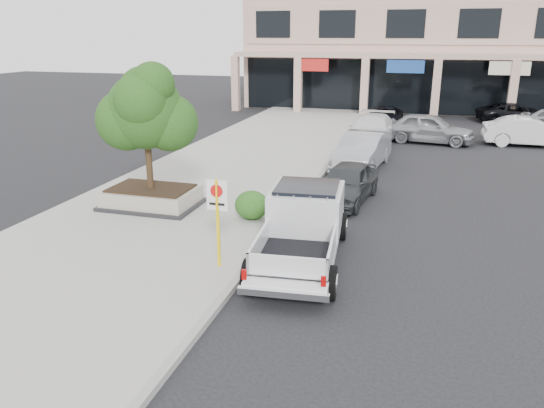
% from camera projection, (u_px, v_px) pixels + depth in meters
% --- Properties ---
extents(ground, '(120.00, 120.00, 0.00)m').
position_uv_depth(ground, '(312.00, 265.00, 14.03)').
color(ground, black).
rests_on(ground, ground).
extents(sidewalk, '(8.00, 52.00, 0.15)m').
position_uv_depth(sidewalk, '(208.00, 186.00, 20.95)').
color(sidewalk, gray).
rests_on(sidewalk, ground).
extents(curb, '(0.20, 52.00, 0.15)m').
position_uv_depth(curb, '(306.00, 195.00, 19.90)').
color(curb, gray).
rests_on(curb, ground).
extents(strip_mall, '(40.55, 12.43, 9.50)m').
position_uv_depth(strip_mall, '(506.00, 48.00, 41.40)').
color(strip_mall, '#CBA08E').
rests_on(strip_mall, ground).
extents(planter, '(3.20, 2.20, 0.68)m').
position_uv_depth(planter, '(152.00, 197.00, 18.24)').
color(planter, black).
rests_on(planter, sidewalk).
extents(planter_tree, '(2.90, 2.55, 4.00)m').
position_uv_depth(planter_tree, '(151.00, 111.00, 17.44)').
color(planter_tree, black).
rests_on(planter_tree, planter).
extents(no_parking_sign, '(0.55, 0.09, 2.30)m').
position_uv_depth(no_parking_sign, '(218.00, 211.00, 13.19)').
color(no_parking_sign, yellow).
rests_on(no_parking_sign, sidewalk).
extents(hedge, '(1.10, 0.99, 0.93)m').
position_uv_depth(hedge, '(252.00, 205.00, 16.94)').
color(hedge, '#1F4112').
rests_on(hedge, sidewalk).
extents(pickup_truck, '(2.70, 6.04, 1.85)m').
position_uv_depth(pickup_truck, '(301.00, 230.00, 13.97)').
color(pickup_truck, silver).
rests_on(pickup_truck, ground).
extents(curb_car_a, '(2.17, 4.29, 1.40)m').
position_uv_depth(curb_car_a, '(347.00, 183.00, 19.16)').
color(curb_car_a, '#2D3032').
rests_on(curb_car_a, ground).
extents(curb_car_b, '(2.30, 5.04, 1.60)m').
position_uv_depth(curb_car_b, '(362.00, 151.00, 23.87)').
color(curb_car_b, '#93949A').
rests_on(curb_car_b, ground).
extents(curb_car_c, '(2.42, 5.62, 1.61)m').
position_uv_depth(curb_car_c, '(371.00, 130.00, 28.80)').
color(curb_car_c, silver).
rests_on(curb_car_c, ground).
extents(curb_car_d, '(2.32, 4.81, 1.32)m').
position_uv_depth(curb_car_d, '(385.00, 117.00, 34.18)').
color(curb_car_d, black).
rests_on(curb_car_d, ground).
extents(lot_car_a, '(5.09, 2.59, 1.66)m').
position_uv_depth(lot_car_a, '(429.00, 128.00, 29.38)').
color(lot_car_a, '#919598').
rests_on(lot_car_a, ground).
extents(lot_car_b, '(4.78, 1.80, 1.56)m').
position_uv_depth(lot_car_b, '(529.00, 132.00, 28.58)').
color(lot_car_b, silver).
rests_on(lot_car_b, ground).
extents(lot_car_d, '(5.22, 3.32, 1.34)m').
position_uv_depth(lot_car_d, '(514.00, 113.00, 35.95)').
color(lot_car_d, black).
rests_on(lot_car_d, ground).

